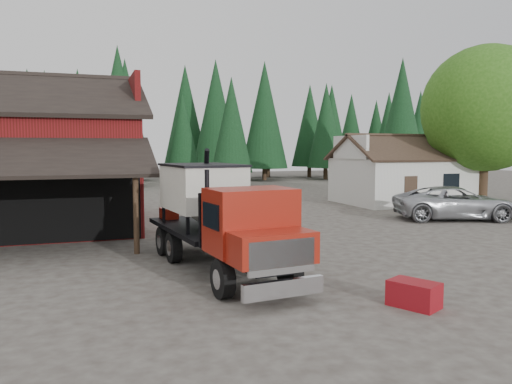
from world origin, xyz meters
name	(u,v)px	position (x,y,z in m)	size (l,w,h in m)	color
ground	(308,255)	(0.00, 0.00, 0.00)	(120.00, 120.00, 0.00)	#413A33
farmhouse	(402,178)	(13.00, 13.00, 1.67)	(8.60, 6.42, 4.65)	silver
deciduous_tree	(486,113)	(17.01, 9.97, 5.91)	(8.00, 8.00, 10.20)	#382619
conifer_backdrop	(152,181)	(0.00, 42.00, 0.00)	(76.00, 16.00, 16.00)	black
near_pine_b	(232,125)	(6.00, 30.00, 5.89)	(3.96, 3.96, 10.40)	#382619
near_pine_c	(402,115)	(22.00, 26.00, 6.89)	(4.84, 4.84, 12.40)	#382619
near_pine_d	(119,109)	(-4.00, 34.00, 7.39)	(5.28, 5.28, 13.40)	#382619
feed_truck	(219,214)	(-3.50, -1.14, 1.72)	(3.08, 8.34, 3.68)	black
silver_car	(456,203)	(10.86, 5.33, 0.86)	(2.85, 6.18, 1.72)	#B0B3B9
equip_box	(414,294)	(-0.11, -6.00, 0.30)	(0.70, 1.10, 0.60)	maroon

